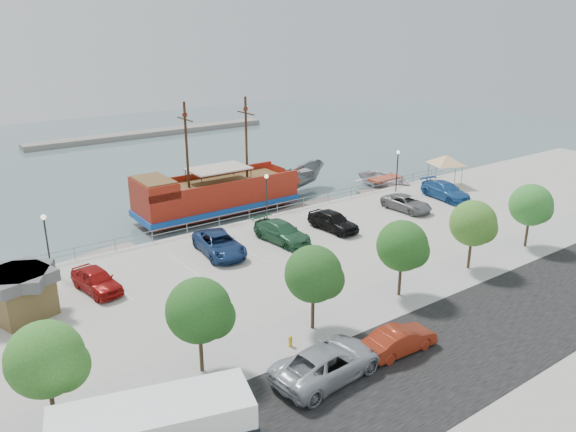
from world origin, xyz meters
TOP-DOWN VIEW (x-y plane):
  - ground at (0.00, 0.00)m, footprint 160.00×160.00m
  - land_slab at (0.00, -21.00)m, footprint 100.00×58.00m
  - street at (0.00, -16.00)m, footprint 100.00×8.00m
  - sidewalk at (0.00, -10.00)m, footprint 100.00×4.00m
  - seawall_railing at (0.00, 7.80)m, footprint 50.00×0.06m
  - far_shore at (10.00, 55.00)m, footprint 40.00×3.00m
  - pirate_ship at (0.27, 13.36)m, footprint 18.16×5.20m
  - patrol_boat at (10.54, 15.21)m, footprint 7.09×4.13m
  - speedboat at (18.51, 10.42)m, footprint 5.14×7.10m
  - dock_west at (-14.10, 9.20)m, footprint 6.95×3.40m
  - dock_mid at (6.59, 9.20)m, footprint 8.10×3.50m
  - dock_east at (17.24, 9.20)m, footprint 6.41×2.88m
  - shed at (-20.95, 1.27)m, footprint 4.32×4.32m
  - canopy_tent at (21.85, 5.05)m, footprint 5.96×5.96m
  - street_van at (-10.27, -14.03)m, footprint 6.19×3.26m
  - street_sedan at (-5.76, -14.53)m, footprint 4.31×1.67m
  - fire_hydrant at (-10.14, -10.80)m, footprint 0.23×0.23m
  - lamp_post_left at (-18.00, 6.50)m, footprint 0.36×0.36m
  - lamp_post_mid at (0.00, 6.50)m, footprint 0.36×0.36m
  - lamp_post_right at (16.00, 6.50)m, footprint 0.36×0.36m
  - tree_a at (-21.85, -10.07)m, footprint 3.30×3.20m
  - tree_b at (-14.85, -10.07)m, footprint 3.30×3.20m
  - tree_c at (-7.85, -10.07)m, footprint 3.30×3.20m
  - tree_d at (-0.85, -10.07)m, footprint 3.30×3.20m
  - tree_e at (6.15, -10.07)m, footprint 3.30×3.20m
  - tree_f at (13.15, -10.07)m, footprint 3.30×3.20m
  - parked_car_a at (-16.31, 1.90)m, footprint 2.49×4.74m
  - parked_car_c at (-6.86, 2.65)m, footprint 3.33×5.99m
  - parked_car_d at (-1.62, 1.96)m, footprint 2.75×5.63m
  - parked_car_e at (3.35, 1.59)m, footprint 2.27×4.95m
  - parked_car_g at (12.22, 1.60)m, footprint 2.50×5.03m
  - parked_car_h at (18.07, 1.87)m, footprint 3.04×5.87m

SIDE VIEW (x-z plane):
  - ground at x=0.00m, z-range -1.00..-1.00m
  - dock_east at x=17.24m, z-range -1.00..-0.65m
  - dock_west at x=-14.10m, z-range -1.00..-0.62m
  - dock_mid at x=6.59m, z-range -1.00..-0.55m
  - land_slab at x=0.00m, z-range -1.20..0.00m
  - far_shore at x=10.00m, z-range -1.00..-0.20m
  - speedboat at x=18.51m, z-range -1.00..0.45m
  - street at x=0.00m, z-range -0.01..0.03m
  - sidewalk at x=0.00m, z-range -0.01..0.04m
  - patrol_boat at x=10.54m, z-range -1.00..1.58m
  - fire_hydrant at x=-10.14m, z-range 0.03..0.69m
  - seawall_railing at x=0.00m, z-range 0.03..1.03m
  - parked_car_g at x=12.22m, z-range 0.00..1.37m
  - street_sedan at x=-5.76m, z-range 0.00..1.40m
  - parked_car_a at x=-16.31m, z-range 0.00..1.54m
  - parked_car_d at x=-1.62m, z-range 0.00..1.58m
  - parked_car_c at x=-6.86m, z-range 0.00..1.58m
  - parked_car_h at x=18.07m, z-range 0.00..1.63m
  - parked_car_e at x=3.35m, z-range 0.00..1.65m
  - street_van at x=-10.27m, z-range 0.00..1.66m
  - pirate_ship at x=0.27m, z-range -4.80..6.63m
  - shed at x=-20.95m, z-range 0.09..2.94m
  - lamp_post_left at x=-18.00m, z-range 0.80..5.08m
  - lamp_post_mid at x=0.00m, z-range 0.80..5.08m
  - lamp_post_right at x=16.00m, z-range 0.80..5.08m
  - tree_a at x=-21.85m, z-range 0.80..5.80m
  - tree_b at x=-14.85m, z-range 0.80..5.80m
  - tree_c at x=-7.85m, z-range 0.80..5.80m
  - tree_d at x=-0.85m, z-range 0.80..5.80m
  - tree_e at x=6.15m, z-range 0.80..5.80m
  - tree_f at x=13.15m, z-range 0.80..5.80m
  - canopy_tent at x=21.85m, z-range 1.40..5.20m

